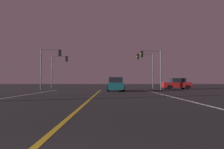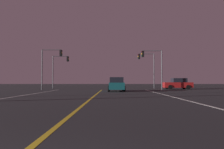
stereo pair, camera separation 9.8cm
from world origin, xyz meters
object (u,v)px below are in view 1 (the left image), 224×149
object	(u,v)px
car_crossing_side	(177,84)
car_ahead_far	(116,85)
traffic_light_near_left	(50,60)
traffic_light_near_right	(151,61)
traffic_light_far_left	(59,64)
traffic_light_far_right	(145,63)

from	to	relation	value
car_crossing_side	car_ahead_far	bearing A→B (deg)	34.69
car_ahead_far	traffic_light_near_left	size ratio (longest dim) A/B	0.74
car_crossing_side	traffic_light_near_right	world-z (taller)	traffic_light_near_right
traffic_light_near_right	traffic_light_near_left	distance (m)	14.60
traffic_light_near_right	traffic_light_far_left	distance (m)	15.67
traffic_light_far_right	car_ahead_far	bearing A→B (deg)	61.93
car_ahead_far	traffic_light_near_right	xyz separation A→B (m)	(5.29, 4.65, 3.39)
traffic_light_near_right	traffic_light_near_left	size ratio (longest dim) A/B	0.98
car_crossing_side	traffic_light_near_left	world-z (taller)	traffic_light_near_left
car_crossing_side	traffic_light_far_left	xyz separation A→B (m)	(-18.98, 3.50, 3.30)
traffic_light_far_right	traffic_light_far_left	xyz separation A→B (m)	(-14.79, 0.00, -0.28)
traffic_light_near_left	traffic_light_far_right	distance (m)	15.71
car_crossing_side	traffic_light_far_right	xyz separation A→B (m)	(-4.19, 3.50, 3.58)
car_ahead_far	car_crossing_side	size ratio (longest dim) A/B	1.00
car_ahead_far	traffic_light_near_left	xyz separation A→B (m)	(-9.31, 4.65, 3.48)
car_ahead_far	traffic_light_far_left	world-z (taller)	traffic_light_far_left
car_crossing_side	traffic_light_far_left	size ratio (longest dim) A/B	0.77
traffic_light_far_right	traffic_light_far_left	world-z (taller)	traffic_light_far_right
traffic_light_far_left	car_ahead_far	bearing A→B (deg)	-47.27
traffic_light_near_right	traffic_light_far_left	bearing A→B (deg)	-20.55
car_ahead_far	traffic_light_far_left	distance (m)	14.20
traffic_light_near_left	traffic_light_far_left	bearing A→B (deg)	90.70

